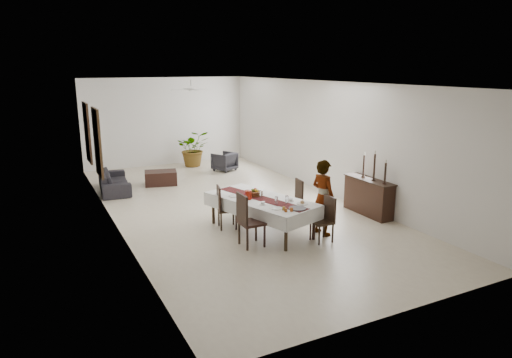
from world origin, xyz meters
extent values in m
cube|color=beige|center=(0.00, 0.00, 0.00)|extent=(6.00, 12.00, 0.00)
cube|color=silver|center=(0.00, 0.00, 3.20)|extent=(6.00, 12.00, 0.02)
cube|color=silver|center=(0.00, 6.00, 1.60)|extent=(6.00, 0.02, 3.20)
cube|color=silver|center=(0.00, -6.00, 1.60)|extent=(6.00, 0.02, 3.20)
cube|color=silver|center=(-3.00, 0.00, 1.60)|extent=(0.02, 12.00, 3.20)
cube|color=silver|center=(3.00, 0.00, 1.60)|extent=(0.02, 12.00, 3.20)
cube|color=black|center=(-0.16, -1.96, 0.73)|extent=(1.68, 2.59, 0.05)
cylinder|color=black|center=(-0.24, -3.18, 0.35)|extent=(0.09, 0.09, 0.70)
cylinder|color=black|center=(0.60, -2.92, 0.35)|extent=(0.09, 0.09, 0.70)
cylinder|color=black|center=(-0.92, -1.00, 0.35)|extent=(0.09, 0.09, 0.70)
cylinder|color=black|center=(-0.08, -0.74, 0.35)|extent=(0.09, 0.09, 0.70)
cube|color=white|center=(-0.16, -1.96, 0.76)|extent=(1.90, 2.82, 0.01)
cube|color=silver|center=(-0.72, -2.13, 0.61)|extent=(0.78, 2.47, 0.30)
cube|color=silver|center=(0.40, -1.78, 0.61)|extent=(0.78, 2.47, 0.30)
cube|color=white|center=(0.23, -3.19, 0.61)|extent=(1.13, 0.36, 0.30)
cube|color=white|center=(-0.54, -0.73, 0.61)|extent=(1.13, 0.36, 0.30)
cube|color=maroon|center=(-0.16, -1.96, 0.76)|extent=(1.09, 2.49, 0.00)
cylinder|color=#9B1B0B|center=(-0.44, -1.89, 0.86)|extent=(0.19, 0.19, 0.20)
torus|color=maroon|center=(-0.52, -1.91, 0.86)|extent=(0.12, 0.06, 0.12)
cylinder|color=white|center=(0.15, -2.54, 0.85)|extent=(0.07, 0.07, 0.17)
cylinder|color=white|center=(-0.09, -2.51, 0.85)|extent=(0.07, 0.07, 0.17)
cylinder|color=white|center=(-0.13, -1.89, 0.85)|extent=(0.07, 0.07, 0.17)
cylinder|color=silver|center=(0.31, -2.44, 0.79)|extent=(0.09, 0.09, 0.06)
cylinder|color=white|center=(0.31, -2.44, 0.77)|extent=(0.15, 0.15, 0.01)
cylinder|color=silver|center=(-0.34, -2.38, 0.79)|extent=(0.09, 0.09, 0.06)
cylinder|color=white|center=(-0.34, -2.38, 0.77)|extent=(0.15, 0.15, 0.01)
cylinder|color=silver|center=(0.43, -2.72, 0.77)|extent=(0.24, 0.24, 0.02)
sphere|color=tan|center=(0.43, -2.72, 0.80)|extent=(0.09, 0.09, 0.09)
cylinder|color=silver|center=(-0.22, -2.76, 0.77)|extent=(0.24, 0.24, 0.02)
cylinder|color=silver|center=(-0.63, -1.53, 0.77)|extent=(0.24, 0.24, 0.02)
cylinder|color=#3C3B40|center=(0.16, -2.96, 0.77)|extent=(0.36, 0.36, 0.02)
cylinder|color=#9C4616|center=(-0.04, -3.06, 0.80)|extent=(0.06, 0.06, 0.08)
cylinder|color=brown|center=(-0.16, -3.03, 0.80)|extent=(0.06, 0.06, 0.08)
cylinder|color=#8B5C14|center=(-0.14, -2.92, 0.80)|extent=(0.06, 0.06, 0.08)
cylinder|color=brown|center=(-0.19, -1.70, 0.81)|extent=(0.30, 0.30, 0.10)
sphere|color=#AB1F11|center=(-0.16, -1.68, 0.89)|extent=(0.09, 0.09, 0.09)
sphere|color=#557021|center=(-0.23, -1.69, 0.89)|extent=(0.08, 0.08, 0.08)
sphere|color=gold|center=(-0.17, -1.75, 0.89)|extent=(0.08, 0.08, 0.08)
cube|color=black|center=(0.70, -3.07, 0.43)|extent=(0.42, 0.42, 0.05)
cylinder|color=black|center=(0.86, -3.24, 0.20)|extent=(0.04, 0.04, 0.40)
cylinder|color=black|center=(0.87, -2.91, 0.20)|extent=(0.04, 0.04, 0.40)
cylinder|color=black|center=(0.53, -3.23, 0.20)|extent=(0.04, 0.04, 0.40)
cylinder|color=black|center=(0.53, -2.90, 0.20)|extent=(0.04, 0.04, 0.40)
cube|color=black|center=(0.88, -3.07, 0.71)|extent=(0.04, 0.41, 0.52)
cube|color=black|center=(0.85, -1.59, 0.43)|extent=(0.46, 0.46, 0.05)
cylinder|color=black|center=(1.00, -1.78, 0.20)|extent=(0.05, 0.05, 0.41)
cylinder|color=black|center=(1.04, -1.45, 0.20)|extent=(0.05, 0.05, 0.41)
cylinder|color=black|center=(0.66, -1.74, 0.20)|extent=(0.05, 0.05, 0.41)
cylinder|color=black|center=(0.71, -1.40, 0.20)|extent=(0.05, 0.05, 0.41)
cube|color=black|center=(1.04, -1.62, 0.71)|extent=(0.09, 0.41, 0.53)
cube|color=black|center=(-0.72, -2.63, 0.50)|extent=(0.48, 0.48, 0.05)
cylinder|color=black|center=(-0.92, -2.43, 0.23)|extent=(0.05, 0.05, 0.47)
cylinder|color=black|center=(-0.92, -2.82, 0.23)|extent=(0.05, 0.05, 0.47)
cylinder|color=black|center=(-0.53, -2.43, 0.23)|extent=(0.05, 0.05, 0.47)
cylinder|color=black|center=(-0.53, -2.82, 0.23)|extent=(0.05, 0.05, 0.47)
cube|color=black|center=(-0.94, -2.63, 0.82)|extent=(0.04, 0.48, 0.60)
cube|color=black|center=(-0.75, -1.42, 0.44)|extent=(0.50, 0.50, 0.05)
cylinder|color=black|center=(-0.87, -1.22, 0.21)|extent=(0.05, 0.05, 0.41)
cylinder|color=black|center=(-0.95, -1.55, 0.21)|extent=(0.05, 0.05, 0.41)
cylinder|color=black|center=(-0.54, -1.29, 0.21)|extent=(0.05, 0.05, 0.41)
cylinder|color=black|center=(-0.62, -1.63, 0.21)|extent=(0.05, 0.05, 0.41)
cube|color=black|center=(-0.93, -1.38, 0.72)|extent=(0.13, 0.41, 0.53)
imported|color=#919399|center=(0.96, -2.72, 0.83)|extent=(0.51, 0.68, 1.67)
cube|color=black|center=(2.78, -2.08, 0.43)|extent=(0.39, 1.44, 0.87)
cube|color=black|center=(2.78, -2.08, 0.88)|extent=(0.42, 1.50, 0.03)
cylinder|color=black|center=(2.78, -2.61, 0.91)|extent=(0.10, 0.10, 0.03)
cylinder|color=black|center=(2.78, -2.61, 1.17)|extent=(0.05, 0.05, 0.48)
cylinder|color=beige|center=(2.78, -2.61, 1.44)|extent=(0.03, 0.03, 0.08)
cylinder|color=black|center=(2.78, -2.22, 0.91)|extent=(0.10, 0.10, 0.03)
cylinder|color=black|center=(2.78, -2.22, 1.24)|extent=(0.05, 0.05, 0.63)
cylinder|color=beige|center=(2.78, -2.22, 1.59)|extent=(0.03, 0.03, 0.08)
cylinder|color=black|center=(2.78, -1.84, 0.91)|extent=(0.10, 0.10, 0.03)
cylinder|color=black|center=(2.78, -1.84, 1.19)|extent=(0.05, 0.05, 0.53)
cylinder|color=beige|center=(2.78, -1.84, 1.49)|extent=(0.03, 0.03, 0.08)
imported|color=#252227|center=(-2.47, 3.02, 0.30)|extent=(0.98, 2.09, 0.59)
imported|color=#2C2A2F|center=(1.48, 4.02, 0.33)|extent=(0.94, 0.95, 0.65)
cube|color=black|center=(-1.05, 3.10, 0.21)|extent=(1.08, 0.85, 0.43)
imported|color=#275220|center=(0.78, 5.24, 0.66)|extent=(1.38, 1.26, 1.32)
cube|color=black|center=(-2.96, 2.20, 1.60)|extent=(0.06, 1.05, 1.85)
cube|color=white|center=(-2.92, 2.20, 1.60)|extent=(0.01, 0.90, 1.70)
cube|color=black|center=(-2.96, 4.30, 1.60)|extent=(0.06, 1.05, 1.85)
cube|color=silver|center=(-2.92, 4.30, 1.60)|extent=(0.01, 0.90, 1.70)
cylinder|color=silver|center=(0.00, 3.00, 3.10)|extent=(0.04, 0.04, 0.20)
cylinder|color=white|center=(0.00, 3.00, 2.90)|extent=(0.16, 0.16, 0.08)
cube|color=silver|center=(0.00, 3.35, 2.90)|extent=(0.10, 0.55, 0.01)
cube|color=silver|center=(0.00, 2.65, 2.90)|extent=(0.10, 0.55, 0.01)
cube|color=silver|center=(0.35, 3.00, 2.90)|extent=(0.55, 0.10, 0.01)
cube|color=silver|center=(-0.35, 3.00, 2.90)|extent=(0.55, 0.10, 0.01)
camera|label=1|loc=(-4.61, -10.52, 3.61)|focal=32.00mm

